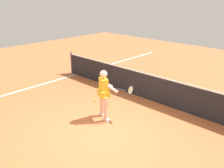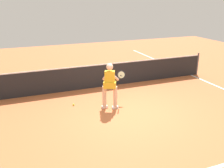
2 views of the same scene
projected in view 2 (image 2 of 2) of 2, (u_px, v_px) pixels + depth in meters
ground_plane at (129, 112)px, 8.06m from camera, size 25.69×25.69×0.00m
court_net at (103, 75)px, 10.19m from camera, size 9.64×0.08×1.05m
tennis_player at (110, 84)px, 8.09m from camera, size 1.04×0.83×1.55m
tennis_ball_near at (74, 105)px, 8.53m from camera, size 0.07×0.07×0.07m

